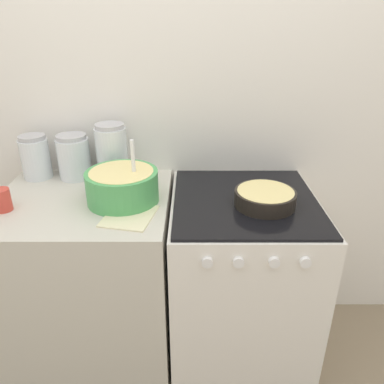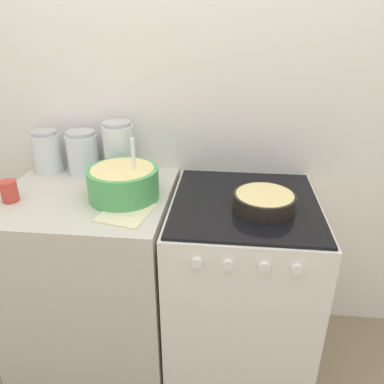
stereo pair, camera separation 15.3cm
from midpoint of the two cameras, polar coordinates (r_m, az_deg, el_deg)
name	(u,v)px [view 1 (the left image)]	position (r m, az deg, el deg)	size (l,w,h in m)	color
wall_back	(169,105)	(1.83, -5.98, 12.99)	(4.48, 0.05, 2.40)	white
countertop_cabinet	(91,282)	(1.91, -17.38, -13.03)	(0.74, 0.67, 0.88)	beige
stove	(239,282)	(1.83, 4.68, -13.54)	(0.63, 0.68, 0.88)	white
mixing_bowl	(121,184)	(1.58, -13.51, 1.07)	(0.30, 0.30, 0.27)	#4CA559
baking_pan	(264,197)	(1.53, 8.11, -0.90)	(0.25, 0.25, 0.07)	black
storage_jar_left	(34,160)	(1.95, -25.01, 4.39)	(0.13, 0.13, 0.21)	silver
storage_jar_middle	(73,160)	(1.88, -19.96, 4.60)	(0.15, 0.15, 0.21)	silver
storage_jar_right	(111,155)	(1.82, -14.65, 5.40)	(0.15, 0.15, 0.26)	silver
tin_can	(1,200)	(1.69, -29.51, -1.17)	(0.07, 0.07, 0.09)	#CC3F33
recipe_page	(128,216)	(1.48, -12.65, -3.68)	(0.22, 0.24, 0.01)	beige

